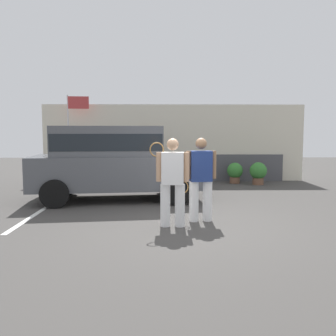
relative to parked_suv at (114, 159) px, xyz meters
The scene contains 9 objects.
ground_plane 3.51m from the parked_suv, 57.01° to the right, with size 40.00×40.00×0.00m, color #423F3D.
parking_stripe_0 2.33m from the parked_suv, 140.82° to the right, with size 0.12×4.40×0.01m, color silver.
house_frontage 4.44m from the parked_suv, 66.07° to the left, with size 10.10×0.40×2.96m.
parked_suv is the anchor object (origin of this frame).
tennis_player_man 3.31m from the parked_suv, 61.87° to the right, with size 0.79×0.30×1.77m.
tennis_player_woman 3.30m from the parked_suv, 48.93° to the right, with size 0.91×0.32×1.77m.
potted_plant_by_porch 5.26m from the parked_suv, 38.63° to the left, with size 0.58×0.58×0.77m.
potted_plant_secondary 5.67m from the parked_suv, 30.72° to the left, with size 0.62×0.62×0.81m.
flag_pole 4.13m from the parked_suv, 119.37° to the left, with size 0.80×0.09×3.26m.
Camera 1 is at (-0.46, -7.18, 1.88)m, focal length 38.29 mm.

